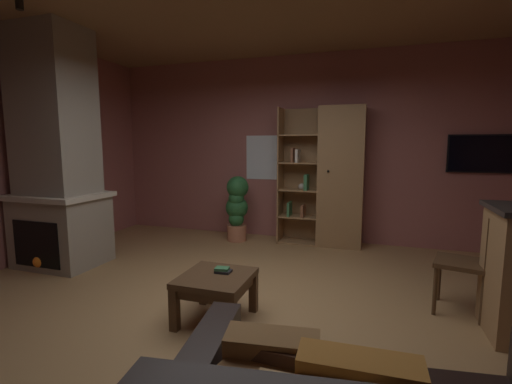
# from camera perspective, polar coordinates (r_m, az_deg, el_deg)

# --- Properties ---
(floor) EXTENTS (6.35, 5.43, 0.02)m
(floor) POSITION_cam_1_polar(r_m,az_deg,el_deg) (3.47, -2.19, -18.52)
(floor) COLOR #A37A4C
(floor) RESTS_ON ground
(wall_back) EXTENTS (6.47, 0.06, 2.89)m
(wall_back) POSITION_cam_1_polar(r_m,az_deg,el_deg) (5.76, 7.38, 6.83)
(wall_back) COLOR #9E5B56
(wall_back) RESTS_ON ground
(window_pane_back) EXTENTS (0.68, 0.01, 0.72)m
(window_pane_back) POSITION_cam_1_polar(r_m,az_deg,el_deg) (5.87, 1.64, 5.51)
(window_pane_back) COLOR white
(stone_fireplace) EXTENTS (1.05, 0.84, 2.89)m
(stone_fireplace) POSITION_cam_1_polar(r_m,az_deg,el_deg) (5.06, -29.20, 4.31)
(stone_fireplace) COLOR gray
(stone_fireplace) RESTS_ON ground
(bookshelf_cabinet) EXTENTS (1.25, 0.41, 2.07)m
(bookshelf_cabinet) POSITION_cam_1_polar(r_m,az_deg,el_deg) (5.43, 12.48, 2.20)
(bookshelf_cabinet) COLOR #997047
(bookshelf_cabinet) RESTS_ON ground
(coffee_table) EXTENTS (0.58, 0.61, 0.41)m
(coffee_table) POSITION_cam_1_polar(r_m,az_deg,el_deg) (3.18, -6.42, -14.49)
(coffee_table) COLOR #4C331E
(coffee_table) RESTS_ON ground
(table_book_0) EXTENTS (0.14, 0.10, 0.02)m
(table_book_0) POSITION_cam_1_polar(r_m,az_deg,el_deg) (3.20, -5.23, -12.48)
(table_book_0) COLOR black
(table_book_0) RESTS_ON coffee_table
(table_book_1) EXTENTS (0.13, 0.10, 0.02)m
(table_book_1) POSITION_cam_1_polar(r_m,az_deg,el_deg) (3.19, -5.44, -12.10)
(table_book_1) COLOR #387247
(table_book_1) RESTS_ON coffee_table
(dining_chair) EXTENTS (0.51, 0.51, 0.92)m
(dining_chair) POSITION_cam_1_polar(r_m,az_deg,el_deg) (3.73, 31.24, -8.85)
(dining_chair) COLOR #4C331E
(dining_chair) RESTS_ON ground
(potted_floor_plant) EXTENTS (0.38, 0.38, 1.03)m
(potted_floor_plant) POSITION_cam_1_polar(r_m,az_deg,el_deg) (5.65, -3.06, -2.23)
(potted_floor_plant) COLOR #B77051
(potted_floor_plant) RESTS_ON ground
(wall_mounted_tv) EXTENTS (0.92, 0.06, 0.52)m
(wall_mounted_tv) POSITION_cam_1_polar(r_m,az_deg,el_deg) (5.78, 32.71, 5.17)
(wall_mounted_tv) COLOR black
(track_light_spot_0) EXTENTS (0.07, 0.07, 0.09)m
(track_light_spot_0) POSITION_cam_1_polar(r_m,az_deg,el_deg) (4.41, -33.57, 23.63)
(track_light_spot_0) COLOR black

